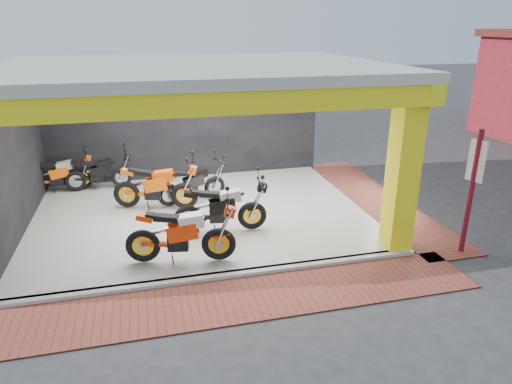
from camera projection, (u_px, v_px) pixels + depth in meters
ground at (214, 253)px, 9.54m from camera, size 80.00×80.00×0.00m
showroom_floor at (201, 215)px, 11.34m from camera, size 8.00×6.00×0.10m
showroom_ceiling at (194, 68)px, 10.10m from camera, size 8.40×6.40×0.20m
back_wall at (185, 122)px, 13.56m from camera, size 8.20×0.20×3.50m
left_wall at (8, 160)px, 9.81m from camera, size 0.20×6.20×3.50m
corner_column at (403, 171)px, 9.10m from camera, size 0.50×0.50×3.50m
header_beam_front at (217, 103)px, 7.48m from camera, size 8.40×0.30×0.40m
header_beam_right at (359, 77)px, 11.12m from camera, size 0.30×6.40×0.40m
floor_kerb at (222, 276)px, 8.59m from camera, size 8.00×0.20×0.10m
paver_front at (230, 300)px, 7.89m from camera, size 9.00×1.40×0.03m
paver_right at (376, 199)px, 12.44m from camera, size 1.40×7.00×0.03m
signpost at (472, 188)px, 9.10m from camera, size 0.12×0.36×2.63m
moto_hero at (218, 229)px, 8.81m from camera, size 2.38×1.25×1.39m
moto_row_a at (252, 202)px, 10.16m from camera, size 2.27×1.03×1.34m
moto_row_b at (214, 177)px, 12.09m from camera, size 2.09×1.23×1.20m
moto_row_c at (184, 183)px, 11.30m from camera, size 2.42×1.49×1.39m
moto_row_d at (121, 168)px, 12.88m from camera, size 1.92×0.75×1.16m
moto_row_e at (82, 169)px, 12.72m from camera, size 1.99×0.88×1.18m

